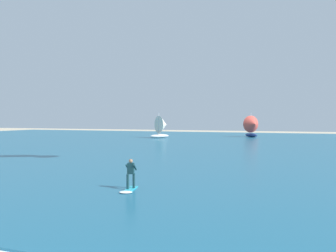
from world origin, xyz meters
The scene contains 4 objects.
ocean centered at (0.00, 49.90, 0.05)m, with size 160.00×90.00×0.10m, color #1E607F.
kitesurfer centered at (-2.01, 14.00, 0.70)m, with size 0.92×2.02×1.67m.
sailboat_mid_right centered at (-2.72, 71.50, 2.40)m, with size 4.27×4.50×5.01m.
sailboat_heeled_over centered at (-19.20, 62.28, 2.35)m, with size 4.21×4.41×4.91m.
Camera 1 is at (6.71, -3.28, 4.01)m, focal length 38.01 mm.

